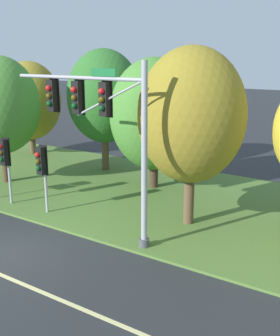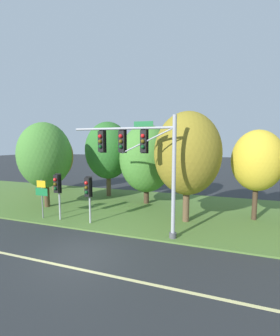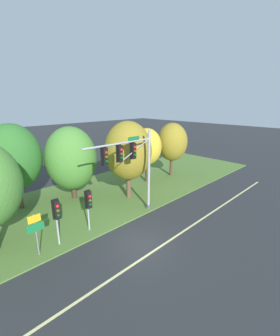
% 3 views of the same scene
% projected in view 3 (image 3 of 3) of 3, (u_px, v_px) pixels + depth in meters
% --- Properties ---
extents(ground_plane, '(160.00, 160.00, 0.00)m').
position_uv_depth(ground_plane, '(140.00, 243.00, 14.90)').
color(ground_plane, '#282B2D').
extents(lane_stripe, '(36.00, 0.16, 0.01)m').
position_uv_depth(lane_stripe, '(153.00, 251.00, 14.08)').
color(lane_stripe, beige).
rests_on(lane_stripe, ground).
extents(grass_verge, '(48.00, 11.50, 0.10)m').
position_uv_depth(grass_verge, '(77.00, 203.00, 20.55)').
color(grass_verge, '#517533').
rests_on(grass_verge, ground).
extents(traffic_signal_mast, '(6.25, 0.49, 6.73)m').
position_uv_depth(traffic_signal_mast, '(132.00, 161.00, 17.01)').
color(traffic_signal_mast, '#9EA0A5').
rests_on(traffic_signal_mast, grass_verge).
extents(pedestrian_signal_near_kerb, '(0.46, 0.55, 3.21)m').
position_uv_depth(pedestrian_signal_near_kerb, '(57.00, 213.00, 13.85)').
color(pedestrian_signal_near_kerb, '#9EA0A5').
rests_on(pedestrian_signal_near_kerb, grass_verge).
extents(pedestrian_signal_further_along, '(0.46, 0.55, 3.11)m').
position_uv_depth(pedestrian_signal_further_along, '(89.00, 202.00, 15.48)').
color(pedestrian_signal_further_along, '#9EA0A5').
rests_on(pedestrian_signal_further_along, grass_verge).
extents(route_sign_post, '(1.01, 0.08, 2.72)m').
position_uv_depth(route_sign_post, '(36.00, 228.00, 13.11)').
color(route_sign_post, slate).
rests_on(route_sign_post, grass_verge).
extents(tree_behind_signpost, '(4.44, 4.44, 7.28)m').
position_uv_depth(tree_behind_signpost, '(13.00, 158.00, 18.41)').
color(tree_behind_signpost, brown).
rests_on(tree_behind_signpost, grass_verge).
extents(tree_mid_verge, '(4.64, 4.64, 6.81)m').
position_uv_depth(tree_mid_verge, '(71.00, 158.00, 20.53)').
color(tree_mid_verge, '#423021').
rests_on(tree_mid_verge, grass_verge).
extents(tree_tall_centre, '(4.34, 4.34, 7.28)m').
position_uv_depth(tree_tall_centre, '(128.00, 151.00, 20.53)').
color(tree_tall_centre, brown).
rests_on(tree_tall_centre, grass_verge).
extents(tree_right_far, '(3.28, 3.28, 6.13)m').
position_uv_depth(tree_right_far, '(147.00, 147.00, 24.89)').
color(tree_right_far, '#423021').
rests_on(tree_right_far, grass_verge).
extents(tree_furthest_back, '(3.66, 3.66, 6.49)m').
position_uv_depth(tree_furthest_back, '(172.00, 142.00, 27.06)').
color(tree_furthest_back, '#4C3823').
rests_on(tree_furthest_back, grass_verge).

